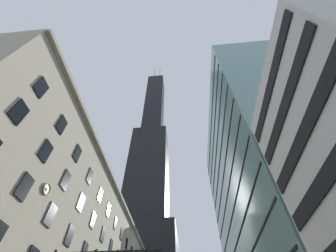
% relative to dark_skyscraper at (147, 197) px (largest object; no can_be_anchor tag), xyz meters
% --- Properties ---
extents(dark_skyscraper, '(25.69, 25.69, 181.66)m').
position_rel_dark_skyscraper_xyz_m(dark_skyscraper, '(0.00, 0.00, 0.00)').
color(dark_skyscraper, black).
rests_on(dark_skyscraper, ground).
extents(glass_office_midrise, '(15.95, 40.59, 48.48)m').
position_rel_dark_skyscraper_xyz_m(glass_office_midrise, '(32.93, -45.15, -27.86)').
color(glass_office_midrise, gray).
rests_on(glass_office_midrise, ground).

